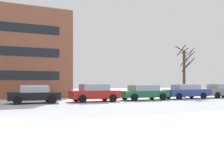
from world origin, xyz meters
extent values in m
cube|color=black|center=(2.80, 8.92, 0.56)|extent=(3.89, 1.88, 0.59)
cube|color=#8C99A8|center=(2.80, 8.92, 1.09)|extent=(2.16, 1.69, 0.48)
cube|color=white|center=(2.80, 8.92, 1.36)|extent=(1.97, 1.56, 0.06)
cylinder|color=black|center=(4.08, 9.78, 0.32)|extent=(0.65, 0.24, 0.64)
cylinder|color=black|center=(4.02, 7.98, 0.32)|extent=(0.65, 0.24, 0.64)
cylinder|color=black|center=(1.58, 9.86, 0.32)|extent=(0.65, 0.24, 0.64)
cylinder|color=black|center=(1.52, 8.06, 0.32)|extent=(0.65, 0.24, 0.64)
cube|color=red|center=(7.71, 8.69, 0.61)|extent=(4.13, 1.96, 0.68)
cube|color=#8C99A8|center=(7.71, 8.69, 1.20)|extent=(2.29, 1.76, 0.51)
cube|color=white|center=(7.71, 8.69, 1.49)|extent=(2.08, 1.62, 0.06)
cylinder|color=black|center=(9.06, 9.59, 0.32)|extent=(0.65, 0.24, 0.64)
cylinder|color=black|center=(9.00, 7.71, 0.32)|extent=(0.65, 0.24, 0.64)
cylinder|color=black|center=(6.42, 9.67, 0.32)|extent=(0.65, 0.24, 0.64)
cylinder|color=black|center=(6.36, 7.79, 0.32)|extent=(0.65, 0.24, 0.64)
cube|color=#1E6038|center=(12.62, 8.73, 0.57)|extent=(4.58, 2.02, 0.60)
cube|color=#8C99A8|center=(12.62, 8.73, 1.12)|extent=(2.54, 1.80, 0.50)
cube|color=white|center=(12.62, 8.73, 1.40)|extent=(2.31, 1.67, 0.06)
cylinder|color=black|center=(14.12, 9.64, 0.32)|extent=(0.65, 0.24, 0.64)
cylinder|color=black|center=(14.06, 7.73, 0.32)|extent=(0.65, 0.24, 0.64)
cylinder|color=black|center=(11.18, 9.73, 0.32)|extent=(0.65, 0.24, 0.64)
cylinder|color=black|center=(11.12, 7.82, 0.32)|extent=(0.65, 0.24, 0.64)
cube|color=#283D93|center=(17.53, 8.65, 0.60)|extent=(4.64, 1.88, 0.66)
cube|color=#8C99A8|center=(17.53, 8.65, 1.17)|extent=(2.57, 1.67, 0.48)
cube|color=white|center=(17.53, 8.65, 1.44)|extent=(2.34, 1.54, 0.06)
cylinder|color=black|center=(19.05, 9.49, 0.32)|extent=(0.65, 0.24, 0.64)
cylinder|color=black|center=(18.99, 7.72, 0.32)|extent=(0.65, 0.24, 0.64)
cylinder|color=black|center=(16.07, 9.58, 0.32)|extent=(0.65, 0.24, 0.64)
cylinder|color=black|center=(16.01, 7.81, 0.32)|extent=(0.65, 0.24, 0.64)
cube|color=slate|center=(22.44, 8.74, 0.62)|extent=(4.29, 1.97, 0.70)
cube|color=#8C99A8|center=(22.44, 8.74, 1.21)|extent=(2.38, 1.76, 0.47)
cube|color=white|center=(22.44, 8.74, 1.47)|extent=(2.16, 1.63, 0.06)
cylinder|color=black|center=(23.84, 9.63, 0.32)|extent=(0.65, 0.24, 0.64)
cylinder|color=black|center=(21.09, 9.72, 0.32)|extent=(0.65, 0.24, 0.64)
cylinder|color=black|center=(21.04, 7.84, 0.32)|extent=(0.65, 0.24, 0.64)
cylinder|color=#423326|center=(19.21, 10.85, 2.62)|extent=(0.30, 0.30, 5.23)
cylinder|color=#423326|center=(18.58, 10.59, 5.22)|extent=(0.64, 1.35, 0.95)
cylinder|color=#423326|center=(20.00, 11.00, 4.44)|extent=(0.39, 1.64, 1.33)
cylinder|color=#423326|center=(19.45, 11.16, 3.99)|extent=(0.73, 0.58, 0.99)
cylinder|color=#423326|center=(19.53, 11.10, 5.22)|extent=(0.60, 0.75, 0.69)
cylinder|color=#423326|center=(19.97, 11.08, 3.61)|extent=(0.59, 1.63, 1.55)
cylinder|color=#423326|center=(18.95, 10.51, 2.58)|extent=(0.24, 0.24, 5.15)
cylinder|color=#423326|center=(19.34, 10.66, 3.43)|extent=(0.42, 0.89, 0.92)
cylinder|color=#423326|center=(19.70, 10.58, 4.92)|extent=(0.20, 1.55, 0.96)
cylinder|color=#423326|center=(19.59, 10.43, 4.56)|extent=(0.23, 1.35, 1.35)
cylinder|color=#423326|center=(18.99, 11.03, 5.23)|extent=(1.11, 0.19, 1.25)
camera|label=1|loc=(-0.24, -11.78, 1.56)|focal=41.65mm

